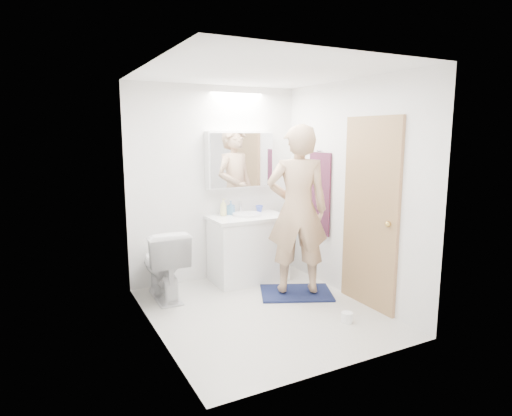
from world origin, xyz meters
TOP-DOWN VIEW (x-y plane):
  - floor at (0.00, 0.00)m, footprint 2.50×2.50m
  - ceiling at (0.00, 0.00)m, footprint 2.50×2.50m
  - wall_back at (0.00, 1.25)m, footprint 2.50×0.00m
  - wall_front at (0.00, -1.25)m, footprint 2.50×0.00m
  - wall_left at (-1.10, 0.00)m, footprint 0.00×2.50m
  - wall_right at (1.10, 0.00)m, footprint 0.00×2.50m
  - vanity_cabinet at (0.31, 0.96)m, footprint 0.90×0.55m
  - countertop at (0.31, 0.96)m, footprint 0.95×0.58m
  - sink_basin at (0.31, 0.99)m, footprint 0.36×0.36m
  - faucet at (0.31, 1.19)m, footprint 0.02×0.02m
  - medicine_cabinet at (0.30, 1.18)m, footprint 0.88×0.14m
  - mirror_panel at (0.30, 1.10)m, footprint 0.84×0.01m
  - toilet at (-0.80, 0.85)m, footprint 0.46×0.79m
  - bath_rug at (0.58, 0.26)m, footprint 0.96×0.83m
  - person at (0.58, 0.26)m, footprint 0.81×0.69m
  - door at (1.08, -0.35)m, footprint 0.04×0.80m
  - door_knob at (1.04, -0.65)m, footprint 0.06×0.06m
  - towel at (1.08, 0.55)m, footprint 0.02×0.42m
  - towel_hook at (1.07, 0.55)m, footprint 0.07×0.02m
  - soap_bottle_a at (0.04, 1.11)m, footprint 0.12×0.12m
  - soap_bottle_b at (0.16, 1.15)m, footprint 0.11×0.11m
  - toothbrush_cup at (0.55, 1.12)m, footprint 0.10×0.10m
  - toilet_paper_roll at (0.61, -0.61)m, footprint 0.11×0.11m

SIDE VIEW (x-z plane):
  - floor at x=0.00m, z-range 0.00..0.00m
  - bath_rug at x=0.58m, z-range 0.00..0.02m
  - toilet_paper_roll at x=0.61m, z-range 0.00..0.10m
  - vanity_cabinet at x=0.31m, z-range 0.00..0.78m
  - toilet at x=-0.80m, z-range 0.00..0.80m
  - countertop at x=0.31m, z-range 0.78..0.82m
  - sink_basin at x=0.31m, z-range 0.82..0.85m
  - toothbrush_cup at x=0.55m, z-range 0.82..0.91m
  - faucet at x=0.31m, z-range 0.82..0.98m
  - soap_bottle_b at x=0.16m, z-range 0.82..0.99m
  - soap_bottle_a at x=0.04m, z-range 0.82..1.03m
  - door_knob at x=1.04m, z-range 0.92..0.98m
  - person at x=0.58m, z-range 0.05..1.92m
  - door at x=1.08m, z-range 0.00..2.00m
  - towel at x=1.08m, z-range 0.60..1.60m
  - wall_back at x=0.00m, z-range -0.05..2.45m
  - wall_front at x=0.00m, z-range -0.05..2.45m
  - wall_left at x=-1.10m, z-range -0.05..2.45m
  - wall_right at x=1.10m, z-range -0.05..2.45m
  - medicine_cabinet at x=0.30m, z-range 1.15..1.85m
  - mirror_panel at x=0.30m, z-range 1.17..1.83m
  - towel_hook at x=1.07m, z-range 1.61..1.63m
  - ceiling at x=0.00m, z-range 2.40..2.40m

